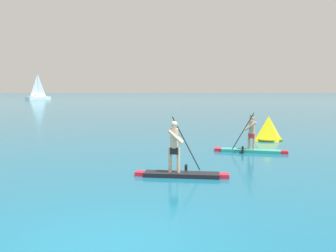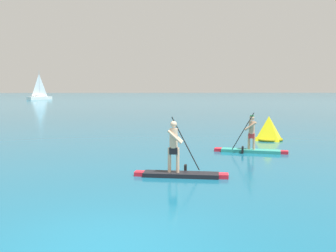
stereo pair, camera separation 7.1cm
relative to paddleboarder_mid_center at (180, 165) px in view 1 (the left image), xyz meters
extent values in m
plane|color=#145B7A|center=(-1.83, -5.33, -0.37)|extent=(440.00, 440.00, 0.00)
cube|color=black|center=(0.05, -0.02, -0.31)|extent=(2.49, 1.02, 0.14)
cube|color=red|center=(1.39, -0.27, -0.31)|extent=(0.37, 0.45, 0.14)
cube|color=red|center=(-1.29, 0.23, -0.31)|extent=(0.36, 0.40, 0.14)
cylinder|color=beige|center=(-0.05, 0.00, 0.16)|extent=(0.11, 0.11, 0.80)
cylinder|color=beige|center=(-0.32, 0.05, 0.16)|extent=(0.11, 0.11, 0.80)
cube|color=black|center=(-0.18, 0.03, 0.47)|extent=(0.30, 0.26, 0.22)
cylinder|color=beige|center=(-0.18, 0.03, 0.87)|extent=(0.26, 0.26, 0.62)
sphere|color=beige|center=(-0.18, 0.03, 1.32)|extent=(0.21, 0.21, 0.21)
cylinder|color=beige|center=(-0.11, 0.17, 0.93)|extent=(0.49, 0.18, 0.46)
cylinder|color=beige|center=(-0.16, -0.13, 0.93)|extent=(0.49, 0.18, 0.46)
cylinder|color=black|center=(0.23, 0.34, 0.65)|extent=(0.93, 0.21, 1.77)
cube|color=black|center=(0.23, 0.34, -0.22)|extent=(0.12, 0.21, 0.32)
cube|color=teal|center=(3.56, 4.49, -0.31)|extent=(2.61, 1.36, 0.14)
cube|color=red|center=(2.20, 4.95, -0.31)|extent=(0.43, 0.48, 0.14)
cube|color=red|center=(4.92, 4.03, -0.31)|extent=(0.41, 0.42, 0.14)
cylinder|color=tan|center=(3.49, 4.52, 0.11)|extent=(0.11, 0.11, 0.70)
cylinder|color=tan|center=(3.69, 4.45, 0.11)|extent=(0.11, 0.11, 0.70)
cube|color=red|center=(3.59, 4.48, 0.37)|extent=(0.32, 0.29, 0.22)
cylinder|color=tan|center=(3.59, 4.48, 0.74)|extent=(0.26, 0.26, 0.56)
sphere|color=tan|center=(3.59, 4.48, 1.16)|extent=(0.21, 0.21, 0.21)
cylinder|color=#338C4C|center=(3.59, 4.48, 1.25)|extent=(0.18, 0.18, 0.06)
cylinder|color=tan|center=(3.49, 4.35, 0.80)|extent=(0.51, 0.26, 0.42)
cylinder|color=tan|center=(3.59, 4.64, 0.80)|extent=(0.51, 0.26, 0.42)
cylinder|color=black|center=(3.13, 4.23, 0.60)|extent=(0.89, 0.34, 1.65)
cube|color=black|center=(3.13, 4.23, -0.22)|extent=(0.14, 0.22, 0.32)
pyramid|color=yellow|center=(5.62, 8.39, 0.29)|extent=(1.64, 1.64, 1.32)
torus|color=olive|center=(5.62, 8.39, -0.31)|extent=(1.54, 1.54, 0.12)
cube|color=white|center=(-27.16, 83.76, 0.00)|extent=(5.19, 5.90, 0.75)
cylinder|color=#B2B2B7|center=(-27.16, 83.76, 3.55)|extent=(0.12, 0.12, 6.35)
pyramid|color=white|center=(-27.16, 83.76, 3.24)|extent=(2.26, 1.73, 5.53)
cube|color=silver|center=(-27.16, 83.76, 0.60)|extent=(2.33, 2.49, 0.45)
camera|label=1|loc=(-1.12, -12.15, 2.47)|focal=41.16mm
camera|label=2|loc=(-1.04, -12.15, 2.47)|focal=41.16mm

